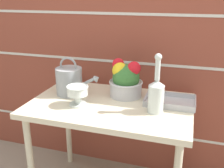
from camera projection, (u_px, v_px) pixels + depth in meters
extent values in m
cube|color=brown|center=(127.00, 38.00, 1.99)|extent=(3.60, 0.08, 2.20)
cube|color=beige|center=(124.00, 129.00, 2.20)|extent=(3.53, 0.00, 0.02)
cube|color=beige|center=(125.00, 62.00, 2.01)|extent=(3.53, 0.00, 0.02)
cube|color=beige|center=(126.00, 14.00, 1.89)|extent=(3.53, 0.00, 0.02)
cube|color=beige|center=(110.00, 105.00, 1.73)|extent=(1.05, 0.67, 0.04)
cylinder|color=beige|center=(31.00, 164.00, 1.73)|extent=(0.04, 0.04, 0.70)
cylinder|color=beige|center=(68.00, 126.00, 2.23)|extent=(0.04, 0.04, 0.70)
cylinder|color=beige|center=(181.00, 143.00, 1.97)|extent=(0.04, 0.04, 0.70)
cylinder|color=#93999E|center=(69.00, 81.00, 1.84)|extent=(0.18, 0.18, 0.19)
cylinder|color=#93999E|center=(88.00, 82.00, 1.80)|extent=(0.14, 0.02, 0.09)
cone|color=#93999E|center=(97.00, 78.00, 1.77)|extent=(0.05, 0.05, 0.06)
torus|color=#93999E|center=(68.00, 66.00, 1.81)|extent=(0.13, 0.01, 0.13)
cylinder|color=silver|center=(78.00, 104.00, 1.68)|extent=(0.11, 0.11, 0.01)
cylinder|color=silver|center=(78.00, 99.00, 1.67)|extent=(0.04, 0.04, 0.06)
sphere|color=silver|center=(78.00, 99.00, 1.67)|extent=(0.05, 0.05, 0.05)
cylinder|color=silver|center=(77.00, 91.00, 1.65)|extent=(0.13, 0.13, 0.05)
torus|color=silver|center=(77.00, 87.00, 1.64)|extent=(0.14, 0.14, 0.01)
cylinder|color=#BCBCC1|center=(126.00, 89.00, 1.82)|extent=(0.22, 0.22, 0.10)
torus|color=#BCBCC1|center=(126.00, 82.00, 1.81)|extent=(0.23, 0.23, 0.01)
sphere|color=#387033|center=(126.00, 77.00, 1.80)|extent=(0.19, 0.19, 0.19)
sphere|color=yellow|center=(120.00, 71.00, 1.78)|extent=(0.11, 0.11, 0.11)
sphere|color=red|center=(119.00, 64.00, 1.81)|extent=(0.08, 0.08, 0.08)
sphere|color=red|center=(134.00, 68.00, 1.75)|extent=(0.09, 0.09, 0.09)
cylinder|color=silver|center=(156.00, 99.00, 1.56)|extent=(0.10, 0.10, 0.17)
cone|color=silver|center=(157.00, 83.00, 1.53)|extent=(0.10, 0.10, 0.03)
cylinder|color=silver|center=(158.00, 70.00, 1.50)|extent=(0.03, 0.03, 0.12)
sphere|color=silver|center=(158.00, 57.00, 1.48)|extent=(0.04, 0.04, 0.04)
cube|color=#B7B7BC|center=(170.00, 103.00, 1.71)|extent=(0.32, 0.21, 0.01)
cube|color=#B7B7BC|center=(168.00, 107.00, 1.61)|extent=(0.32, 0.01, 0.04)
cube|color=#B7B7BC|center=(171.00, 95.00, 1.80)|extent=(0.32, 0.01, 0.04)
cube|color=#B7B7BC|center=(146.00, 98.00, 1.75)|extent=(0.01, 0.21, 0.04)
cube|color=#B7B7BC|center=(195.00, 103.00, 1.66)|extent=(0.01, 0.21, 0.04)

